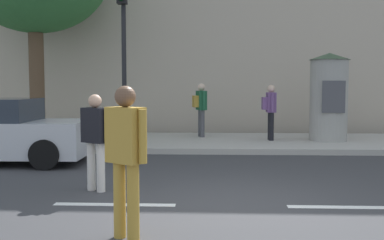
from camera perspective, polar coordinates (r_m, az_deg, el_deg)
name	(u,v)px	position (r m, az deg, el deg)	size (l,w,h in m)	color
ground_plane	(231,206)	(6.87, 4.85, -10.53)	(80.00, 80.00, 0.00)	#38383A
sidewalk_curb	(222,142)	(13.74, 3.69, -2.75)	(36.00, 4.00, 0.15)	#B2ADA3
lane_markings	(231,206)	(6.87, 4.85, -10.49)	(25.80, 0.16, 0.01)	silver
traffic_light	(123,32)	(12.18, -8.51, 10.64)	(0.24, 0.45, 4.42)	black
poster_column	(329,96)	(14.03, 16.51, 2.82)	(1.18, 1.18, 2.54)	#9E9B93
pedestrian_in_red_top	(95,135)	(7.80, -11.81, -1.78)	(0.55, 0.44, 1.61)	silver
pedestrian_with_backpack	(126,150)	(5.27, -8.17, -3.62)	(0.52, 0.44, 1.75)	#B78C33
pedestrian_with_bag	(201,105)	(14.41, 1.08, 1.86)	(0.47, 0.60, 1.67)	#4C4C51
pedestrian_tallest	(270,108)	(13.70, 9.62, 1.53)	(0.40, 0.58, 1.62)	black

